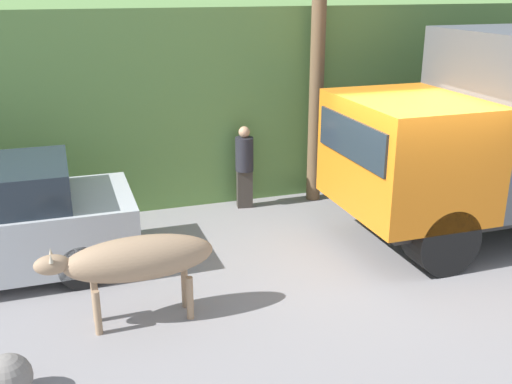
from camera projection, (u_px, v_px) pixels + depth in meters
The scene contains 7 objects.
ground_plane at pixel (403, 263), 9.19m from camera, with size 60.00×60.00×0.00m, color gray.
hillside_embankment at pixel (264, 80), 14.46m from camera, with size 32.00×6.19×3.67m.
building_backdrop at pixel (124, 107), 12.03m from camera, with size 5.32×2.70×3.38m.
brown_cow at pixel (137, 260), 7.37m from camera, with size 2.16×0.56×1.15m.
pedestrian_on_hill at pixel (244, 164), 11.22m from camera, with size 0.39×0.39×1.58m.
utility_pole at pixel (318, 33), 10.89m from camera, with size 0.90×0.27×6.21m.
roadside_rock at pixel (8, 378), 6.14m from camera, with size 0.50×0.50×0.50m.
Camera 1 is at (-4.77, -7.16, 4.09)m, focal length 42.00 mm.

